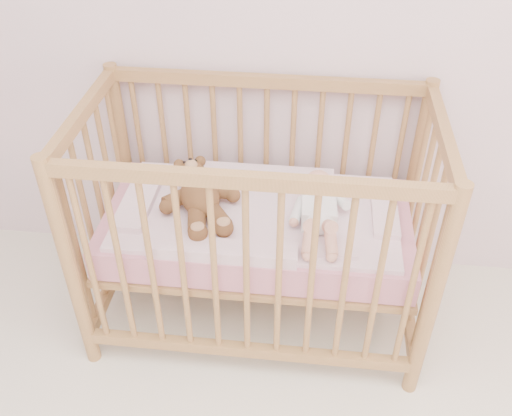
# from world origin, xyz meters

# --- Properties ---
(crib) EXTENTS (1.36, 0.76, 1.00)m
(crib) POSITION_xyz_m (-0.17, 1.60, 0.50)
(crib) COLOR #B2834B
(crib) RESTS_ON floor
(mattress) EXTENTS (1.22, 0.62, 0.13)m
(mattress) POSITION_xyz_m (-0.17, 1.60, 0.49)
(mattress) COLOR #CD808B
(mattress) RESTS_ON crib
(blanket) EXTENTS (1.10, 0.58, 0.06)m
(blanket) POSITION_xyz_m (-0.17, 1.60, 0.56)
(blanket) COLOR pink
(blanket) RESTS_ON mattress
(baby) EXTENTS (0.27, 0.52, 0.12)m
(baby) POSITION_xyz_m (0.07, 1.58, 0.64)
(baby) COLOR white
(baby) RESTS_ON blanket
(teddy_bear) EXTENTS (0.50, 0.57, 0.13)m
(teddy_bear) POSITION_xyz_m (-0.39, 1.58, 0.65)
(teddy_bear) COLOR brown
(teddy_bear) RESTS_ON blanket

